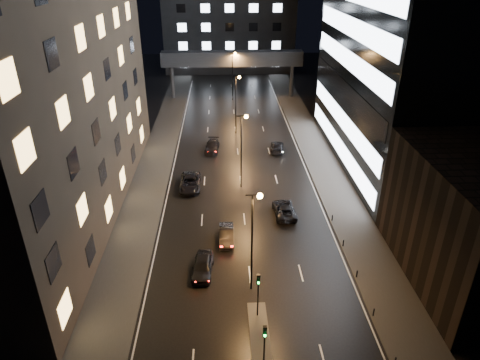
{
  "coord_description": "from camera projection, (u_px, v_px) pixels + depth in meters",
  "views": [
    {
      "loc": [
        -2.4,
        -22.62,
        27.29
      ],
      "look_at": [
        -0.41,
        22.33,
        4.0
      ],
      "focal_mm": 32.0,
      "sensor_mm": 36.0,
      "label": 1
    }
  ],
  "objects": [
    {
      "name": "ground",
      "position": [
        238.0,
        151.0,
        68.2
      ],
      "size": [
        160.0,
        160.0,
        0.0
      ],
      "primitive_type": "plane",
      "color": "black",
      "rests_on": "ground"
    },
    {
      "name": "sidewalk_left",
      "position": [
        155.0,
        166.0,
        63.24
      ],
      "size": [
        5.0,
        110.0,
        0.15
      ],
      "primitive_type": "cube",
      "color": "#383533",
      "rests_on": "ground"
    },
    {
      "name": "sidewalk_right",
      "position": [
        322.0,
        163.0,
        64.22
      ],
      "size": [
        5.0,
        110.0,
        0.15
      ],
      "primitive_type": "cube",
      "color": "#383533",
      "rests_on": "ground"
    },
    {
      "name": "building_left",
      "position": [
        25.0,
        39.0,
        43.93
      ],
      "size": [
        15.0,
        48.0,
        40.0
      ],
      "primitive_type": "cube",
      "color": "#2D2319",
      "rests_on": "ground"
    },
    {
      "name": "building_right_low",
      "position": [
        471.0,
        223.0,
        38.72
      ],
      "size": [
        10.0,
        18.0,
        12.0
      ],
      "primitive_type": "cube",
      "color": "black",
      "rests_on": "ground"
    },
    {
      "name": "building_right_glass",
      "position": [
        431.0,
        1.0,
        55.28
      ],
      "size": [
        20.0,
        36.0,
        45.0
      ],
      "primitive_type": "cube",
      "color": "black",
      "rests_on": "ground"
    },
    {
      "name": "building_far",
      "position": [
        229.0,
        22.0,
        113.91
      ],
      "size": [
        34.0,
        14.0,
        25.0
      ],
      "primitive_type": "cube",
      "color": "#333335",
      "rests_on": "ground"
    },
    {
      "name": "skybridge",
      "position": [
        232.0,
        59.0,
        90.98
      ],
      "size": [
        30.0,
        3.0,
        10.0
      ],
      "color": "#333335",
      "rests_on": "ground"
    },
    {
      "name": "median_island",
      "position": [
        260.0,
        339.0,
        34.46
      ],
      "size": [
        1.6,
        8.0,
        0.15
      ],
      "primitive_type": "cube",
      "color": "#383533",
      "rests_on": "ground"
    },
    {
      "name": "traffic_signal_near",
      "position": [
        258.0,
        289.0,
        35.28
      ],
      "size": [
        0.28,
        0.34,
        4.4
      ],
      "color": "black",
      "rests_on": "median_island"
    },
    {
      "name": "traffic_signal_far",
      "position": [
        264.0,
        341.0,
        30.4
      ],
      "size": [
        0.28,
        0.34,
        4.4
      ],
      "color": "black",
      "rests_on": "median_island"
    },
    {
      "name": "bollard_row",
      "position": [
        365.0,
        293.0,
        38.67
      ],
      "size": [
        0.12,
        25.12,
        0.9
      ],
      "color": "black",
      "rests_on": "ground"
    },
    {
      "name": "streetlight_near",
      "position": [
        254.0,
        230.0,
        36.82
      ],
      "size": [
        1.45,
        0.5,
        10.15
      ],
      "color": "black",
      "rests_on": "ground"
    },
    {
      "name": "streetlight_mid_a",
      "position": [
        243.0,
        142.0,
        54.57
      ],
      "size": [
        1.45,
        0.5,
        10.15
      ],
      "color": "black",
      "rests_on": "ground"
    },
    {
      "name": "streetlight_mid_b",
      "position": [
        237.0,
        97.0,
        72.31
      ],
      "size": [
        1.45,
        0.5,
        10.15
      ],
      "color": "black",
      "rests_on": "ground"
    },
    {
      "name": "streetlight_far",
      "position": [
        233.0,
        70.0,
        90.06
      ],
      "size": [
        1.45,
        0.5,
        10.15
      ],
      "color": "black",
      "rests_on": "ground"
    },
    {
      "name": "car_away_a",
      "position": [
        203.0,
        266.0,
        41.45
      ],
      "size": [
        2.23,
        4.81,
        1.59
      ],
      "primitive_type": "imported",
      "rotation": [
        0.0,
        0.0,
        -0.08
      ],
      "color": "black",
      "rests_on": "ground"
    },
    {
      "name": "car_away_b",
      "position": [
        226.0,
        235.0,
        46.28
      ],
      "size": [
        1.56,
        4.37,
        1.44
      ],
      "primitive_type": "imported",
      "rotation": [
        0.0,
        0.0,
        -0.01
      ],
      "color": "black",
      "rests_on": "ground"
    },
    {
      "name": "car_away_c",
      "position": [
        190.0,
        183.0,
        56.95
      ],
      "size": [
        2.73,
        5.83,
        1.61
      ],
      "primitive_type": "imported",
      "rotation": [
        0.0,
        0.0,
        0.01
      ],
      "color": "black",
      "rests_on": "ground"
    },
    {
      "name": "car_away_d",
      "position": [
        212.0,
        147.0,
        68.08
      ],
      "size": [
        2.5,
        5.23,
        1.47
      ],
      "primitive_type": "imported",
      "rotation": [
        0.0,
        0.0,
        -0.09
      ],
      "color": "black",
      "rests_on": "ground"
    },
    {
      "name": "car_toward_a",
      "position": [
        284.0,
        209.0,
        50.99
      ],
      "size": [
        2.59,
        5.26,
        1.44
      ],
      "primitive_type": "imported",
      "rotation": [
        0.0,
        0.0,
        3.18
      ],
      "color": "black",
      "rests_on": "ground"
    },
    {
      "name": "car_toward_b",
      "position": [
        277.0,
        147.0,
        68.05
      ],
      "size": [
        2.61,
        5.1,
        1.42
      ],
      "primitive_type": "imported",
      "rotation": [
        0.0,
        0.0,
        3.01
      ],
      "color": "black",
      "rests_on": "ground"
    }
  ]
}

